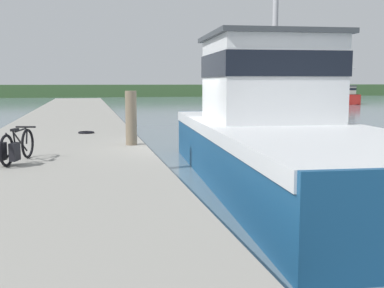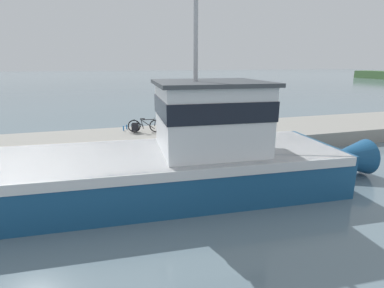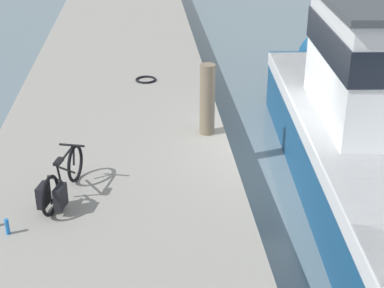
{
  "view_description": "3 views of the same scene",
  "coord_description": "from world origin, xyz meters",
  "px_view_note": "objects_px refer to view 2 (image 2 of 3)",
  "views": [
    {
      "loc": [
        -2.85,
        -12.45,
        2.43
      ],
      "look_at": [
        -0.59,
        -2.25,
        1.08
      ],
      "focal_mm": 45.0,
      "sensor_mm": 36.0,
      "label": 1
    },
    {
      "loc": [
        10.86,
        -3.89,
        4.23
      ],
      "look_at": [
        0.22,
        -0.65,
        1.19
      ],
      "focal_mm": 28.0,
      "sensor_mm": 36.0,
      "label": 2
    },
    {
      "loc": [
        -2.91,
        -10.37,
        5.71
      ],
      "look_at": [
        -2.04,
        -0.33,
        0.91
      ],
      "focal_mm": 55.0,
      "sensor_mm": 36.0,
      "label": 3
    }
  ],
  "objects_px": {
    "fishing_boat_main": "(186,155)",
    "bicycle_touring": "(142,126)",
    "water_bottle_on_curb": "(123,128)",
    "water_bottle_by_bike": "(127,127)",
    "mooring_post": "(204,126)"
  },
  "relations": [
    {
      "from": "fishing_boat_main",
      "to": "bicycle_touring",
      "type": "xyz_separation_m",
      "value": [
        -6.09,
        -0.64,
        -0.22
      ]
    },
    {
      "from": "fishing_boat_main",
      "to": "bicycle_touring",
      "type": "relative_size",
      "value": 7.92
    },
    {
      "from": "water_bottle_on_curb",
      "to": "water_bottle_by_bike",
      "type": "bearing_deg",
      "value": 150.24
    },
    {
      "from": "mooring_post",
      "to": "bicycle_touring",
      "type": "bearing_deg",
      "value": -136.91
    },
    {
      "from": "water_bottle_on_curb",
      "to": "mooring_post",
      "type": "bearing_deg",
      "value": 45.21
    },
    {
      "from": "mooring_post",
      "to": "water_bottle_on_curb",
      "type": "bearing_deg",
      "value": -134.79
    },
    {
      "from": "fishing_boat_main",
      "to": "water_bottle_by_bike",
      "type": "bearing_deg",
      "value": -165.55
    },
    {
      "from": "bicycle_touring",
      "to": "mooring_post",
      "type": "height_order",
      "value": "mooring_post"
    },
    {
      "from": "bicycle_touring",
      "to": "water_bottle_on_curb",
      "type": "height_order",
      "value": "bicycle_touring"
    },
    {
      "from": "bicycle_touring",
      "to": "mooring_post",
      "type": "xyz_separation_m",
      "value": [
        2.66,
        2.49,
        0.4
      ]
    },
    {
      "from": "bicycle_touring",
      "to": "water_bottle_by_bike",
      "type": "height_order",
      "value": "bicycle_touring"
    },
    {
      "from": "fishing_boat_main",
      "to": "water_bottle_on_curb",
      "type": "relative_size",
      "value": 53.63
    },
    {
      "from": "fishing_boat_main",
      "to": "mooring_post",
      "type": "relative_size",
      "value": 9.33
    },
    {
      "from": "bicycle_touring",
      "to": "fishing_boat_main",
      "type": "bearing_deg",
      "value": 20.75
    },
    {
      "from": "bicycle_touring",
      "to": "water_bottle_by_bike",
      "type": "bearing_deg",
      "value": -131.7
    }
  ]
}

